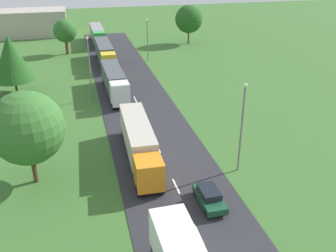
% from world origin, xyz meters
% --- Properties ---
extents(road, '(10.00, 140.00, 0.06)m').
position_xyz_m(road, '(0.00, 24.50, 0.03)').
color(road, '#2B2B30').
rests_on(road, ground).
extents(lane_marking_centre, '(0.16, 117.68, 0.01)m').
position_xyz_m(lane_marking_centre, '(0.00, 19.03, 0.07)').
color(lane_marking_centre, white).
rests_on(lane_marking_centre, road).
extents(truck_second, '(2.84, 13.52, 3.58)m').
position_xyz_m(truck_second, '(-2.32, 31.61, 2.11)').
color(truck_second, orange).
rests_on(truck_second, road).
extents(truck_third, '(2.74, 12.90, 3.54)m').
position_xyz_m(truck_third, '(-2.51, 51.09, 2.13)').
color(truck_third, white).
rests_on(truck_third, road).
extents(truck_fourth, '(2.69, 13.98, 3.63)m').
position_xyz_m(truck_fourth, '(-2.33, 67.50, 2.16)').
color(truck_fourth, yellow).
rests_on(truck_fourth, road).
extents(truck_fifth, '(2.56, 13.33, 3.56)m').
position_xyz_m(truck_fifth, '(-2.34, 84.47, 2.12)').
color(truck_fifth, green).
rests_on(truck_fifth, road).
extents(car_third, '(1.80, 4.12, 1.41)m').
position_xyz_m(car_third, '(2.03, 22.73, 0.80)').
color(car_third, '#19472D').
rests_on(car_third, road).
extents(lamppost_second, '(0.36, 0.36, 8.90)m').
position_xyz_m(lamppost_second, '(6.60, 27.24, 4.93)').
color(lamppost_second, slate).
rests_on(lamppost_second, ground).
extents(lamppost_third, '(0.36, 0.36, 8.92)m').
position_xyz_m(lamppost_third, '(-5.90, 49.77, 4.95)').
color(lamppost_third, slate).
rests_on(lamppost_third, ground).
extents(lamppost_fourth, '(0.36, 0.36, 7.73)m').
position_xyz_m(lamppost_fourth, '(5.80, 68.00, 4.34)').
color(lamppost_fourth, slate).
rests_on(lamppost_fourth, ground).
extents(tree_oak, '(4.56, 4.56, 6.95)m').
position_xyz_m(tree_oak, '(-9.10, 76.60, 4.63)').
color(tree_oak, '#513823').
rests_on(tree_oak, ground).
extents(tree_birch, '(5.88, 5.88, 8.69)m').
position_xyz_m(tree_birch, '(-16.54, 54.65, 5.45)').
color(tree_birch, '#513823').
rests_on(tree_birch, ground).
extents(tree_maple, '(6.02, 6.02, 8.38)m').
position_xyz_m(tree_maple, '(17.37, 79.53, 5.36)').
color(tree_maple, '#513823').
rests_on(tree_maple, ground).
extents(tree_pine, '(6.56, 6.56, 8.79)m').
position_xyz_m(tree_pine, '(-12.37, 29.93, 5.51)').
color(tree_pine, '#513823').
rests_on(tree_pine, ground).
extents(distant_building, '(17.78, 9.23, 6.03)m').
position_xyz_m(distant_building, '(-17.79, 97.09, 3.01)').
color(distant_building, '#B2A899').
rests_on(distant_building, ground).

